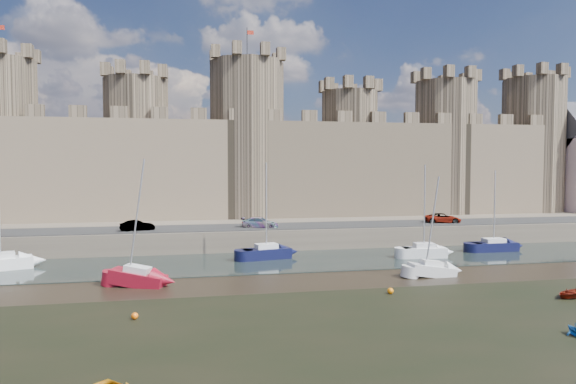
{
  "coord_description": "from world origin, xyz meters",
  "views": [
    {
      "loc": [
        -6.99,
        -28.62,
        10.17
      ],
      "look_at": [
        3.03,
        22.0,
        7.46
      ],
      "focal_mm": 32.0,
      "sensor_mm": 36.0,
      "label": 1
    }
  ],
  "objects_px": {
    "sailboat_1": "(266,252)",
    "sailboat_4": "(138,277)",
    "sailboat_5": "(432,269)",
    "car_1": "(137,226)",
    "sailboat_3": "(494,245)",
    "car_2": "(260,223)",
    "sailboat_0": "(1,262)",
    "car_3": "(443,218)",
    "sailboat_2": "(424,251)"
  },
  "relations": [
    {
      "from": "sailboat_1",
      "to": "sailboat_4",
      "type": "relative_size",
      "value": 0.97
    },
    {
      "from": "sailboat_4",
      "to": "sailboat_5",
      "type": "bearing_deg",
      "value": 17.3
    },
    {
      "from": "car_1",
      "to": "sailboat_3",
      "type": "height_order",
      "value": "sailboat_3"
    },
    {
      "from": "car_1",
      "to": "sailboat_3",
      "type": "bearing_deg",
      "value": -114.09
    },
    {
      "from": "car_1",
      "to": "sailboat_3",
      "type": "xyz_separation_m",
      "value": [
        41.05,
        -7.52,
        -2.39
      ]
    },
    {
      "from": "car_2",
      "to": "sailboat_4",
      "type": "distance_m",
      "value": 21.81
    },
    {
      "from": "car_1",
      "to": "sailboat_4",
      "type": "relative_size",
      "value": 0.36
    },
    {
      "from": "sailboat_0",
      "to": "car_3",
      "type": "bearing_deg",
      "value": -10.01
    },
    {
      "from": "car_2",
      "to": "sailboat_4",
      "type": "xyz_separation_m",
      "value": [
        -12.85,
        -17.46,
        -2.37
      ]
    },
    {
      "from": "car_3",
      "to": "sailboat_1",
      "type": "distance_m",
      "value": 26.13
    },
    {
      "from": "car_1",
      "to": "sailboat_3",
      "type": "relative_size",
      "value": 0.41
    },
    {
      "from": "sailboat_1",
      "to": "sailboat_4",
      "type": "distance_m",
      "value": 15.93
    },
    {
      "from": "car_2",
      "to": "car_3",
      "type": "bearing_deg",
      "value": -72.53
    },
    {
      "from": "car_3",
      "to": "sailboat_5",
      "type": "xyz_separation_m",
      "value": [
        -11.21,
        -19.12,
        -2.48
      ]
    },
    {
      "from": "sailboat_1",
      "to": "car_2",
      "type": "bearing_deg",
      "value": 75.07
    },
    {
      "from": "car_3",
      "to": "sailboat_4",
      "type": "height_order",
      "value": "sailboat_4"
    },
    {
      "from": "car_2",
      "to": "car_3",
      "type": "height_order",
      "value": "car_3"
    },
    {
      "from": "sailboat_0",
      "to": "sailboat_1",
      "type": "xyz_separation_m",
      "value": [
        26.08,
        0.68,
        0.01
      ]
    },
    {
      "from": "car_1",
      "to": "sailboat_5",
      "type": "height_order",
      "value": "sailboat_5"
    },
    {
      "from": "sailboat_1",
      "to": "sailboat_3",
      "type": "distance_m",
      "value": 27.01
    },
    {
      "from": "sailboat_5",
      "to": "sailboat_4",
      "type": "bearing_deg",
      "value": 176.71
    },
    {
      "from": "car_3",
      "to": "sailboat_0",
      "type": "relative_size",
      "value": 0.45
    },
    {
      "from": "sailboat_0",
      "to": "sailboat_4",
      "type": "bearing_deg",
      "value": -53.79
    },
    {
      "from": "sailboat_5",
      "to": "car_1",
      "type": "bearing_deg",
      "value": 145.69
    },
    {
      "from": "sailboat_1",
      "to": "car_3",
      "type": "bearing_deg",
      "value": 5.7
    },
    {
      "from": "car_2",
      "to": "sailboat_5",
      "type": "relative_size",
      "value": 0.49
    },
    {
      "from": "sailboat_0",
      "to": "car_2",
      "type": "bearing_deg",
      "value": -2.35
    },
    {
      "from": "sailboat_2",
      "to": "sailboat_4",
      "type": "distance_m",
      "value": 30.41
    },
    {
      "from": "car_2",
      "to": "sailboat_0",
      "type": "xyz_separation_m",
      "value": [
        -26.46,
        -8.22,
        -2.34
      ]
    },
    {
      "from": "car_3",
      "to": "sailboat_5",
      "type": "height_order",
      "value": "sailboat_5"
    },
    {
      "from": "sailboat_4",
      "to": "sailboat_5",
      "type": "height_order",
      "value": "sailboat_4"
    },
    {
      "from": "sailboat_1",
      "to": "sailboat_3",
      "type": "height_order",
      "value": "sailboat_1"
    },
    {
      "from": "car_3",
      "to": "sailboat_0",
      "type": "xyz_separation_m",
      "value": [
        -50.87,
        -8.61,
        -2.35
      ]
    },
    {
      "from": "sailboat_5",
      "to": "sailboat_0",
      "type": "bearing_deg",
      "value": 164.66
    },
    {
      "from": "sailboat_5",
      "to": "sailboat_2",
      "type": "bearing_deg",
      "value": 67.77
    },
    {
      "from": "car_3",
      "to": "sailboat_2",
      "type": "xyz_separation_m",
      "value": [
        -7.76,
        -10.47,
        -2.34
      ]
    },
    {
      "from": "car_1",
      "to": "sailboat_5",
      "type": "xyz_separation_m",
      "value": [
        27.62,
        -18.5,
        -2.46
      ]
    },
    {
      "from": "sailboat_0",
      "to": "sailboat_2",
      "type": "distance_m",
      "value": 43.15
    },
    {
      "from": "sailboat_4",
      "to": "sailboat_3",
      "type": "bearing_deg",
      "value": 33.92
    },
    {
      "from": "car_2",
      "to": "sailboat_0",
      "type": "bearing_deg",
      "value": 123.84
    },
    {
      "from": "car_1",
      "to": "sailboat_2",
      "type": "height_order",
      "value": "sailboat_2"
    },
    {
      "from": "sailboat_3",
      "to": "sailboat_5",
      "type": "relative_size",
      "value": 1.03
    },
    {
      "from": "car_1",
      "to": "car_3",
      "type": "relative_size",
      "value": 0.82
    },
    {
      "from": "sailboat_0",
      "to": "sailboat_3",
      "type": "distance_m",
      "value": 53.09
    },
    {
      "from": "car_2",
      "to": "sailboat_5",
      "type": "xyz_separation_m",
      "value": [
        13.2,
        -18.73,
        -2.47
      ]
    },
    {
      "from": "sailboat_2",
      "to": "sailboat_5",
      "type": "height_order",
      "value": "sailboat_2"
    },
    {
      "from": "car_2",
      "to": "sailboat_0",
      "type": "distance_m",
      "value": 27.81
    },
    {
      "from": "sailboat_3",
      "to": "sailboat_4",
      "type": "relative_size",
      "value": 0.88
    },
    {
      "from": "sailboat_0",
      "to": "sailboat_1",
      "type": "bearing_deg",
      "value": -18.13
    },
    {
      "from": "sailboat_0",
      "to": "sailboat_5",
      "type": "relative_size",
      "value": 1.13
    }
  ]
}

